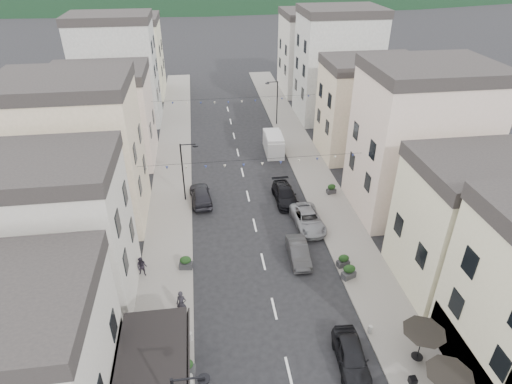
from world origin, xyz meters
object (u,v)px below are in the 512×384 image
delivery_van (274,143)px  pedestrian_b (142,267)px  parked_car_c (308,219)px  pedestrian_a (181,303)px  parked_car_b (298,252)px  parked_car_a (351,356)px  parked_car_e (201,195)px  parked_car_d (285,195)px

delivery_van → pedestrian_b: 24.09m
parked_car_c → pedestrian_a: pedestrian_a is taller
parked_car_b → parked_car_a: bearing=-82.9°
parked_car_b → pedestrian_b: 12.01m
parked_car_a → pedestrian_b: size_ratio=2.62×
parked_car_e → pedestrian_b: bearing=59.9°
pedestrian_a → pedestrian_b: pedestrian_a is taller
parked_car_b → parked_car_e: size_ratio=0.88×
parked_car_a → parked_car_d: (-0.33, 18.63, -0.02)m
parked_car_e → delivery_van: 13.35m
parked_car_a → pedestrian_a: size_ratio=2.25×
parked_car_c → parked_car_b: bearing=-115.1°
parked_car_b → parked_car_d: 8.69m
parked_car_b → delivery_van: delivery_van is taller
parked_car_e → delivery_van: (8.80, 10.04, 0.36)m
pedestrian_b → parked_car_e: bearing=76.9°
parked_car_b → parked_car_d: bearing=87.6°
parked_car_b → pedestrian_a: (-9.02, -4.68, 0.39)m
parked_car_c → parked_car_e: (-9.20, 5.29, 0.09)m
parked_car_e → parked_car_c: bearing=144.8°
pedestrian_b → pedestrian_a: bearing=-43.5°
parked_car_e → pedestrian_a: (-1.62, -14.24, 0.27)m
parked_car_b → parked_car_c: (1.80, 4.27, 0.03)m
parked_car_a → parked_car_d: bearing=95.5°
parked_car_e → parked_car_a: bearing=107.8°
parked_car_a → parked_car_b: 10.01m
parked_car_b → delivery_van: bearing=87.6°
parked_car_b → pedestrian_a: bearing=-150.9°
parked_car_b → pedestrian_b: bearing=-176.3°
parked_car_b → parked_car_d: size_ratio=0.84×
delivery_van → pedestrian_b: delivery_van is taller
parked_car_a → parked_car_d: size_ratio=0.88×
parked_car_c → pedestrian_b: 14.58m
delivery_van → pedestrian_a: (-10.42, -24.28, -0.09)m
parked_car_d → pedestrian_b: 15.55m
parked_car_d → pedestrian_a: 16.47m
parked_car_b → parked_car_c: size_ratio=0.81×
parked_car_b → delivery_van: size_ratio=0.83×
parked_car_a → pedestrian_b: 16.09m
delivery_van → pedestrian_b: size_ratio=3.05×
parked_car_a → delivery_van: bearing=93.7°
parked_car_c → pedestrian_a: (-10.82, -8.96, 0.37)m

